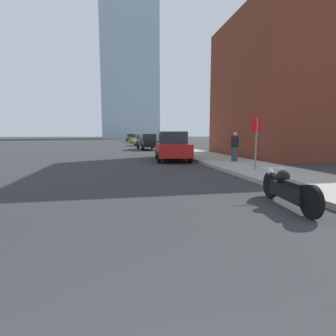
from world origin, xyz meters
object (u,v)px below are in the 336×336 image
parked_car_red (172,146)px  stop_sign (256,134)px  parked_car_white (142,140)px  parked_car_yellow (136,139)px  parked_car_green (131,138)px  pedestrian (235,147)px  parked_car_black (148,142)px  motorcycle (287,189)px

parked_car_red → stop_sign: size_ratio=2.12×
parked_car_white → parked_car_yellow: size_ratio=1.00×
parked_car_green → pedestrian: parked_car_green is taller
parked_car_yellow → parked_car_green: size_ratio=0.93×
stop_sign → parked_car_white: bearing=94.3°
parked_car_black → parked_car_green: bearing=85.3°
motorcycle → pedestrian: size_ratio=1.48×
parked_car_red → pedestrian: (2.95, -2.53, 0.08)m
stop_sign → pedestrian: stop_sign is taller
parked_car_black → stop_sign: (2.44, -17.94, 0.78)m
parked_car_black → pedestrian: (3.11, -14.53, 0.11)m
motorcycle → parked_car_white: parked_car_white is taller
motorcycle → parked_car_red: size_ratio=0.51×
parked_car_red → parked_car_yellow: bearing=95.6°
parked_car_yellow → pedestrian: size_ratio=2.59×
parked_car_white → motorcycle: bearing=-91.2°
parked_car_black → parked_car_white: bearing=83.6°
parked_car_yellow → stop_sign: 40.62m
stop_sign → motorcycle: bearing=-111.6°
motorcycle → parked_car_black: size_ratio=0.50×
motorcycle → parked_car_black: (-0.54, 22.73, 0.44)m
motorcycle → stop_sign: size_ratio=1.09×
parked_car_yellow → pedestrian: 37.26m
parked_car_red → parked_car_black: size_ratio=0.97×
pedestrian → stop_sign: bearing=-101.2°
parked_car_yellow → parked_car_red: bearing=-84.9°
parked_car_white → parked_car_green: 25.19m
parked_car_white → parked_car_yellow: 12.25m
parked_car_black → stop_sign: 18.12m
parked_car_red → parked_car_green: (-0.18, 47.55, 0.00)m
parked_car_black → motorcycle: bearing=-93.4°
motorcycle → parked_car_yellow: parked_car_yellow is taller
parked_car_white → parked_car_green: bearing=89.1°
parked_car_green → parked_car_yellow: bearing=-92.9°
parked_car_white → stop_sign: size_ratio=1.91×
motorcycle → parked_car_white: (-0.24, 33.10, 0.38)m
motorcycle → parked_car_green: 58.29m
parked_car_black → pedestrian: bearing=-82.7°
stop_sign → parked_car_red: bearing=111.0°
motorcycle → parked_car_black: parked_car_black is taller
parked_car_red → parked_car_green: bearing=96.1°
parked_car_red → pedestrian: 3.89m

